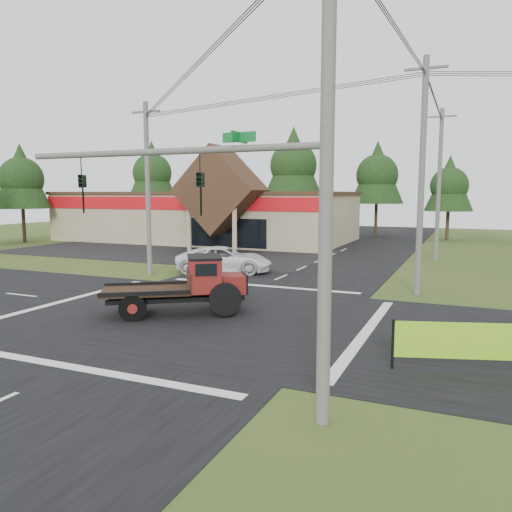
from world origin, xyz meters
The scene contains 19 objects.
ground centered at (0.00, 0.00, 0.00)m, with size 120.00×120.00×0.00m, color #324418.
road_ns centered at (0.00, 0.00, 0.01)m, with size 12.00×120.00×0.02m, color black.
road_ew centered at (0.00, 0.00, 0.01)m, with size 120.00×12.00×0.02m, color black.
parking_apron centered at (-14.00, 19.00, 0.01)m, with size 28.00×14.00×0.02m, color black.
cvs_building centered at (-15.70, 29.57, 2.78)m, with size 30.40×18.20×9.19m.
traffic_signal_mast centered at (5.82, -7.50, 4.43)m, with size 8.12×0.24×7.00m.
utility_pole_nr centered at (7.50, -7.50, 5.64)m, with size 2.00×0.30×11.00m.
utility_pole_nw centered at (-8.00, 8.00, 5.39)m, with size 2.00×0.30×10.50m.
utility_pole_ne centered at (8.00, 8.00, 5.89)m, with size 2.00×0.30×11.50m.
utility_pole_n centered at (8.00, 22.00, 5.74)m, with size 2.00×0.30×11.20m.
tree_row_a centered at (-30.00, 40.00, 8.05)m, with size 6.72×6.72×12.12m.
tree_row_b centered at (-20.00, 42.00, 6.70)m, with size 5.60×5.60×10.10m.
tree_row_c centered at (-10.00, 41.00, 8.72)m, with size 7.28×7.28×13.13m.
tree_row_d centered at (0.00, 42.00, 7.38)m, with size 6.16×6.16×11.11m.
tree_row_e centered at (8.00, 40.00, 6.03)m, with size 5.04×5.04×9.09m.
tree_side_w centered at (-32.00, 20.00, 6.70)m, with size 5.60×5.60×10.10m.
antique_flatbed_truck centered at (-0.85, -0.23, 1.24)m, with size 2.26×5.91×2.47m, color #57190C, non-canonical shape.
roadside_banner centered at (10.42, -2.80, 0.74)m, with size 4.31×0.13×1.47m, color #88CD1B, non-canonical shape.
white_pickup centered at (-4.00, 10.40, 0.83)m, with size 2.77×6.01×1.67m, color white.
Camera 1 is at (10.29, -17.67, 5.01)m, focal length 35.00 mm.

